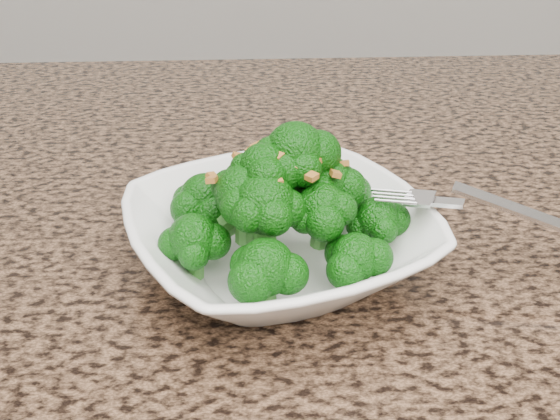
{
  "coord_description": "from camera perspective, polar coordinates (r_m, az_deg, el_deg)",
  "views": [
    {
      "loc": [
        0.05,
        -0.11,
        1.18
      ],
      "look_at": [
        0.07,
        0.31,
        0.95
      ],
      "focal_mm": 45.0,
      "sensor_mm": 36.0,
      "label": 1
    }
  ],
  "objects": [
    {
      "name": "granite_counter",
      "position": [
        0.51,
        -7.63,
        -6.88
      ],
      "size": [
        1.64,
        1.04,
        0.03
      ],
      "primitive_type": "cube",
      "color": "brown",
      "rests_on": "cabinet"
    },
    {
      "name": "bowl",
      "position": [
        0.49,
        -0.0,
        -2.49
      ],
      "size": [
        0.27,
        0.27,
        0.05
      ],
      "primitive_type": "imported",
      "rotation": [
        0.0,
        0.0,
        0.37
      ],
      "color": "white",
      "rests_on": "granite_counter"
    },
    {
      "name": "broccoli_pile",
      "position": [
        0.47,
        -0.0,
        3.85
      ],
      "size": [
        0.18,
        0.18,
        0.07
      ],
      "primitive_type": null,
      "color": "#0D5409",
      "rests_on": "bowl"
    },
    {
      "name": "garlic_topping",
      "position": [
        0.45,
        -0.0,
        8.22
      ],
      "size": [
        0.11,
        0.11,
        0.01
      ],
      "primitive_type": null,
      "color": "#B4732C",
      "rests_on": "broccoli_pile"
    },
    {
      "name": "fork",
      "position": [
        0.49,
        13.89,
        0.61
      ],
      "size": [
        0.18,
        0.1,
        0.01
      ],
      "primitive_type": null,
      "rotation": [
        0.0,
        0.0,
        -0.43
      ],
      "color": "silver",
      "rests_on": "bowl"
    }
  ]
}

